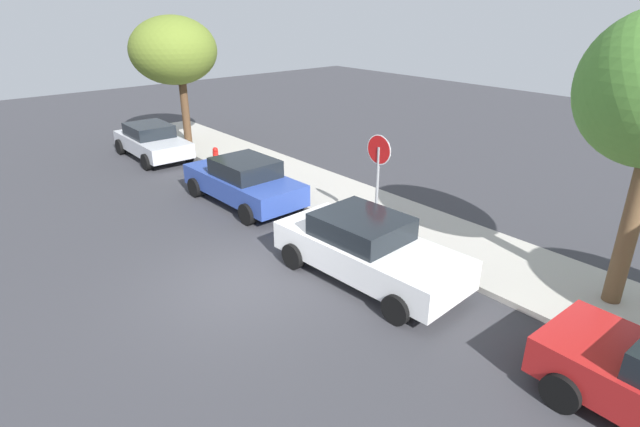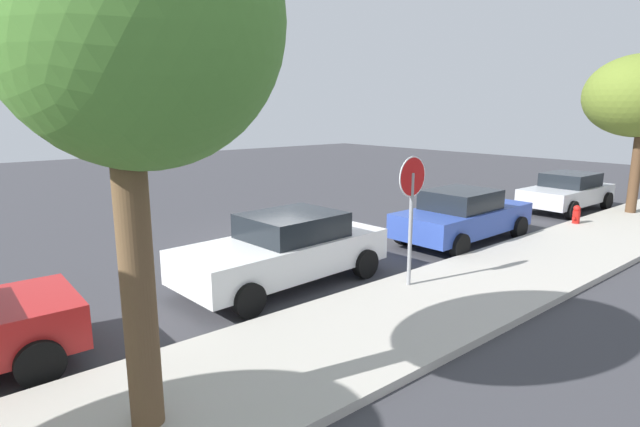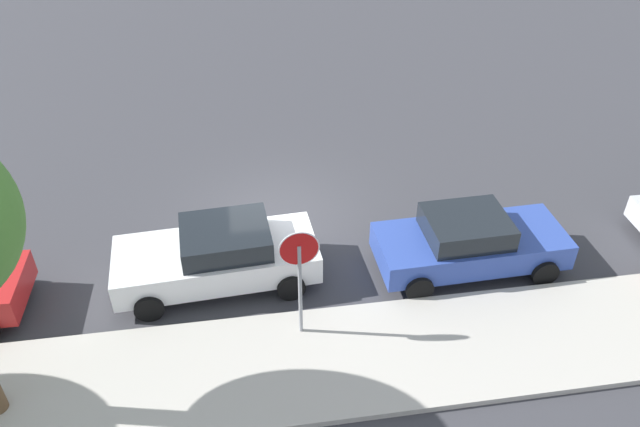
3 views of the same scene
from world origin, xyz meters
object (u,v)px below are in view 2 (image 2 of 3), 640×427
stop_sign (412,200)px  parked_car_silver (567,191)px  fire_hydrant (576,216)px  parked_car_white (285,249)px  street_tree_far (139,26)px  parked_car_blue (463,216)px  street_tree_mid_block (640,97)px

stop_sign → parked_car_silver: 11.13m
parked_car_silver → fire_hydrant: size_ratio=5.79×
stop_sign → parked_car_white: stop_sign is taller
fire_hydrant → stop_sign: bearing=2.0°
stop_sign → fire_hydrant: stop_sign is taller
street_tree_far → fire_hydrant: bearing=-173.8°
parked_car_white → parked_car_blue: size_ratio=1.05×
parked_car_silver → street_tree_far: street_tree_far is taller
parked_car_white → fire_hydrant: (-9.99, 1.71, -0.40)m
parked_car_silver → fire_hydrant: (2.57, 1.46, -0.34)m
parked_car_silver → street_tree_far: bearing=10.2°
parked_car_white → street_tree_mid_block: (-13.36, 1.98, 3.31)m
stop_sign → parked_car_silver: bearing=-170.9°
street_tree_mid_block → fire_hydrant: size_ratio=7.65×
parked_car_blue → street_tree_far: (9.85, 2.84, 3.69)m
parked_car_white → street_tree_far: size_ratio=0.79×
parked_car_blue → fire_hydrant: bearing=162.3°
stop_sign → street_tree_far: bearing=12.1°
parked_car_blue → stop_sign: bearing=21.2°
parked_car_white → parked_car_silver: bearing=178.9°
parked_car_silver → street_tree_mid_block: bearing=114.8°
parked_car_blue → fire_hydrant: parked_car_blue is taller
stop_sign → parked_car_blue: (-4.20, -1.62, -1.16)m
stop_sign → parked_car_silver: size_ratio=0.67×
stop_sign → parked_car_silver: stop_sign is taller
street_tree_far → fire_hydrant: (-14.01, -1.51, -4.07)m
stop_sign → parked_car_blue: stop_sign is taller
parked_car_white → fire_hydrant: 10.14m
stop_sign → street_tree_far: (5.66, 1.21, 2.53)m
parked_car_white → parked_car_silver: parked_car_white is taller
parked_car_silver → street_tree_far: (16.58, 2.97, 3.73)m
parked_car_blue → street_tree_far: 10.90m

